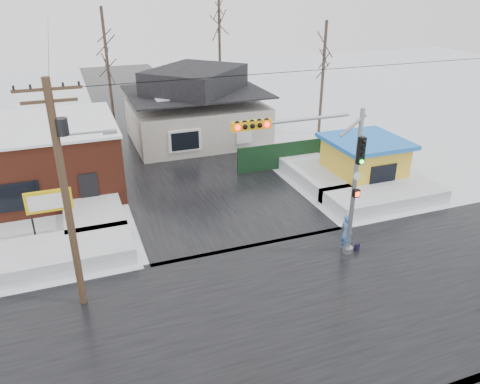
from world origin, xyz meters
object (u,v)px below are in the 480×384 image
object	(u,v)px
utility_pole	(66,186)
marquee_sign	(49,202)
traffic_signal	(326,169)
kiosk	(364,161)
pedestrian	(347,233)

from	to	relation	value
utility_pole	marquee_sign	world-z (taller)	utility_pole
traffic_signal	kiosk	bearing A→B (deg)	44.84
traffic_signal	pedestrian	world-z (taller)	traffic_signal
marquee_sign	kiosk	distance (m)	18.51
utility_pole	pedestrian	world-z (taller)	utility_pole
traffic_signal	marquee_sign	bearing A→B (deg)	150.28
marquee_sign	kiosk	bearing A→B (deg)	1.55
marquee_sign	utility_pole	bearing A→B (deg)	-79.87
marquee_sign	pedestrian	distance (m)	14.48
kiosk	pedestrian	bearing A→B (deg)	-128.94
traffic_signal	kiosk	distance (m)	10.43
pedestrian	traffic_signal	bearing A→B (deg)	89.12
traffic_signal	marquee_sign	distance (m)	13.42
kiosk	pedestrian	distance (m)	8.77
kiosk	utility_pole	bearing A→B (deg)	-159.56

